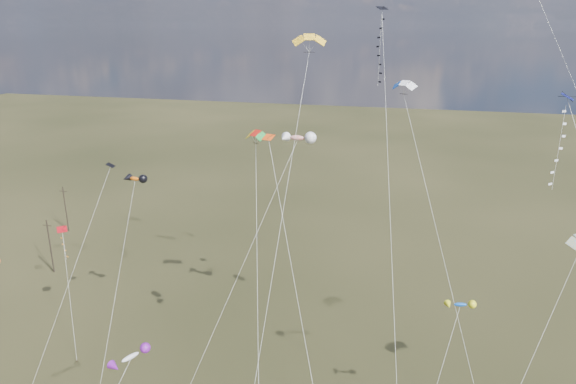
% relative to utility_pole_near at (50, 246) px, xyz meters
% --- Properties ---
extents(utility_pole_near, '(1.40, 0.20, 8.00)m').
position_rel_utility_pole_near_xyz_m(utility_pole_near, '(0.00, 0.00, 0.00)').
color(utility_pole_near, black).
rests_on(utility_pole_near, ground).
extents(utility_pole_far, '(1.40, 0.20, 8.00)m').
position_rel_utility_pole_near_xyz_m(utility_pole_far, '(-8.00, 14.00, 0.00)').
color(utility_pole_far, black).
rests_on(utility_pole_far, ground).
extents(diamond_black_high, '(5.76, 22.05, 35.43)m').
position_rel_utility_pole_near_xyz_m(diamond_black_high, '(45.84, -10.09, 26.16)').
color(diamond_black_high, black).
rests_on(diamond_black_high, ground).
extents(diamond_black_mid, '(4.27, 12.29, 20.31)m').
position_rel_utility_pole_near_xyz_m(diamond_black_mid, '(17.77, -14.47, 10.41)').
color(diamond_black_mid, black).
rests_on(diamond_black_mid, ground).
extents(diamond_red_low, '(5.75, 7.36, 12.20)m').
position_rel_utility_pole_near_xyz_m(diamond_red_low, '(11.53, -10.95, 5.72)').
color(diamond_red_low, '#9D0B12').
rests_on(diamond_red_low, ground).
extents(diamond_navy_right, '(10.88, 13.41, 29.98)m').
position_rel_utility_pole_near_xyz_m(diamond_navy_right, '(58.50, -22.68, 21.37)').
color(diamond_navy_right, '#0E1152').
rests_on(diamond_navy_right, ground).
extents(diamond_orange_center, '(9.33, 13.47, 25.28)m').
position_rel_utility_pole_near_xyz_m(diamond_orange_center, '(39.98, -20.09, 13.84)').
color(diamond_orange_center, '#EA4811').
rests_on(diamond_orange_center, ground).
extents(parafoil_yellow, '(3.21, 22.65, 33.60)m').
position_rel_utility_pole_near_xyz_m(parafoil_yellow, '(39.29, -9.42, 28.66)').
color(parafoil_yellow, yellow).
rests_on(parafoil_yellow, ground).
extents(parafoil_blue_white, '(11.02, 15.45, 29.61)m').
position_rel_utility_pole_near_xyz_m(parafoil_blue_white, '(47.95, -9.76, 24.75)').
color(parafoil_blue_white, blue).
rests_on(parafoil_blue_white, ground).
extents(parafoil_tricolor, '(7.68, 21.43, 25.56)m').
position_rel_utility_pole_near_xyz_m(parafoil_tricolor, '(35.86, -14.88, 20.73)').
color(parafoil_tricolor, yellow).
rests_on(parafoil_tricolor, ground).
extents(novelty_orange_black, '(4.72, 16.52, 18.45)m').
position_rel_utility_pole_near_xyz_m(novelty_orange_black, '(19.70, -8.36, 13.71)').
color(novelty_orange_black, orange).
rests_on(novelty_orange_black, ground).
extents(novelty_white_purple, '(5.43, 10.95, 13.89)m').
position_rel_utility_pole_near_xyz_m(novelty_white_purple, '(32.52, -31.57, 9.33)').
color(novelty_white_purple, silver).
rests_on(novelty_white_purple, ground).
extents(novelty_redwhite_stripe, '(9.07, 16.18, 23.68)m').
position_rel_utility_pole_near_xyz_m(novelty_redwhite_stripe, '(37.52, -6.53, 18.86)').
color(novelty_redwhite_stripe, red).
rests_on(novelty_redwhite_stripe, ground).
extents(novelty_blue_yellow, '(4.74, 9.75, 13.39)m').
position_rel_utility_pole_near_xyz_m(novelty_blue_yellow, '(53.61, -18.55, 8.84)').
color(novelty_blue_yellow, '#0C48B0').
rests_on(novelty_blue_yellow, ground).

